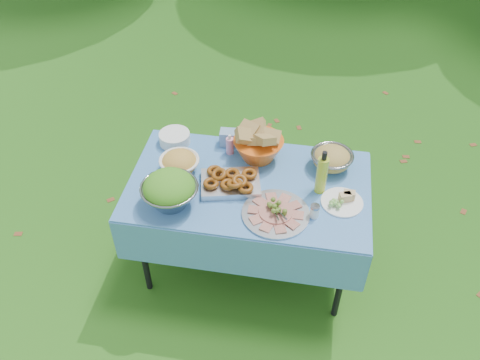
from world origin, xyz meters
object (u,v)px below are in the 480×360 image
at_px(plate_stack, 175,138).
at_px(pasta_bowl_steel, 332,158).
at_px(oil_bottle, 322,172).
at_px(picnic_table, 248,226).
at_px(charcuterie_platter, 276,209).
at_px(bread_bowl, 258,144).
at_px(salad_bowl, 169,190).

distance_m(plate_stack, pasta_bowl_steel, 1.03).
relative_size(plate_stack, oil_bottle, 0.69).
height_order(picnic_table, charcuterie_platter, charcuterie_platter).
relative_size(picnic_table, bread_bowl, 4.56).
bearing_deg(salad_bowl, oil_bottle, 16.78).
distance_m(salad_bowl, pasta_bowl_steel, 1.03).
distance_m(plate_stack, bread_bowl, 0.57).
distance_m(picnic_table, oil_bottle, 0.68).
height_order(plate_stack, pasta_bowl_steel, pasta_bowl_steel).
distance_m(bread_bowl, pasta_bowl_steel, 0.47).
xyz_separation_m(picnic_table, bread_bowl, (0.02, 0.26, 0.49)).
bearing_deg(salad_bowl, picnic_table, 29.75).
distance_m(bread_bowl, charcuterie_platter, 0.52).
height_order(plate_stack, oil_bottle, oil_bottle).
height_order(salad_bowl, pasta_bowl_steel, salad_bowl).
bearing_deg(pasta_bowl_steel, salad_bowl, -151.84).
height_order(picnic_table, oil_bottle, oil_bottle).
bearing_deg(charcuterie_platter, picnic_table, 130.41).
bearing_deg(pasta_bowl_steel, charcuterie_platter, -122.03).
bearing_deg(oil_bottle, pasta_bowl_steel, 75.98).
height_order(picnic_table, plate_stack, plate_stack).
bearing_deg(charcuterie_platter, plate_stack, 143.64).
bearing_deg(oil_bottle, bread_bowl, 148.99).
bearing_deg(salad_bowl, plate_stack, 102.67).
bearing_deg(pasta_bowl_steel, picnic_table, -153.25).
height_order(salad_bowl, plate_stack, salad_bowl).
bearing_deg(pasta_bowl_steel, plate_stack, 175.90).
height_order(charcuterie_platter, oil_bottle, oil_bottle).
relative_size(picnic_table, pasta_bowl_steel, 5.62).
xyz_separation_m(picnic_table, charcuterie_platter, (0.19, -0.22, 0.43)).
xyz_separation_m(picnic_table, plate_stack, (-0.55, 0.32, 0.42)).
distance_m(plate_stack, oil_bottle, 1.03).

